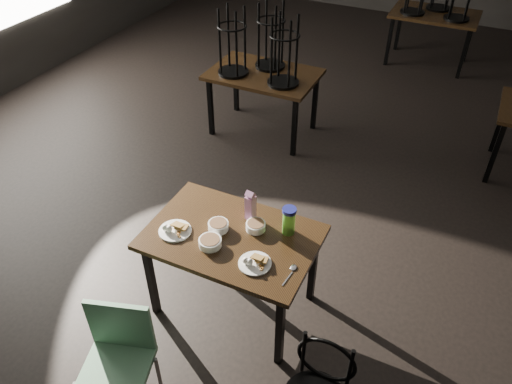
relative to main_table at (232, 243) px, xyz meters
The scene contains 12 objects.
main_table is the anchor object (origin of this frame).
plate_left 0.42m from the main_table, 159.68° to the right, with size 0.23×0.23×0.08m.
plate_right 0.34m from the main_table, 34.52° to the right, with size 0.22×0.22×0.07m.
bowl_near 0.16m from the main_table, behind, with size 0.15×0.15×0.06m.
bowl_far 0.21m from the main_table, 45.70° to the left, with size 0.14×0.14×0.06m.
bowl_big 0.21m from the main_table, 119.60° to the right, with size 0.16×0.16×0.05m.
juice_carton 0.30m from the main_table, 79.37° to the left, with size 0.07×0.07×0.25m.
water_bottle 0.44m from the main_table, 29.85° to the left, with size 0.10×0.10×0.22m.
spoon 0.53m from the main_table, 13.07° to the right, with size 0.05×0.20×0.01m.
school_chair 1.06m from the main_table, 103.76° to the right, with size 0.50×0.50×0.86m.
bg_table_left 2.61m from the main_table, 109.93° to the left, with size 1.20×0.80×1.48m.
bg_table_far 5.30m from the main_table, 84.55° to the left, with size 1.20×0.80×1.48m.
Camera 1 is at (0.70, -3.50, 3.18)m, focal length 35.00 mm.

